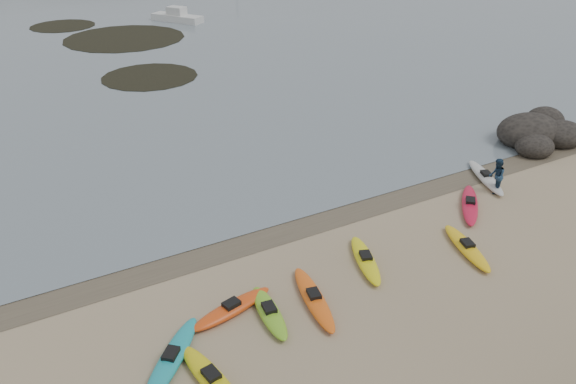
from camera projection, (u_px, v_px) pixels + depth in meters
ground at (288, 223)px, 24.16m from camera, size 600.00×600.00×0.00m
wet_sand at (291, 226)px, 23.92m from camera, size 60.00×60.00×0.00m
kayaks at (354, 270)px, 20.88m from camera, size 20.05×9.08×0.34m
person_east at (496, 176)px, 26.15m from camera, size 1.05×1.05×1.72m
rock_cluster at (538, 137)px, 31.82m from camera, size 5.46×4.04×1.94m
kelp_mats at (116, 43)px, 51.93m from camera, size 13.17×28.68×0.04m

